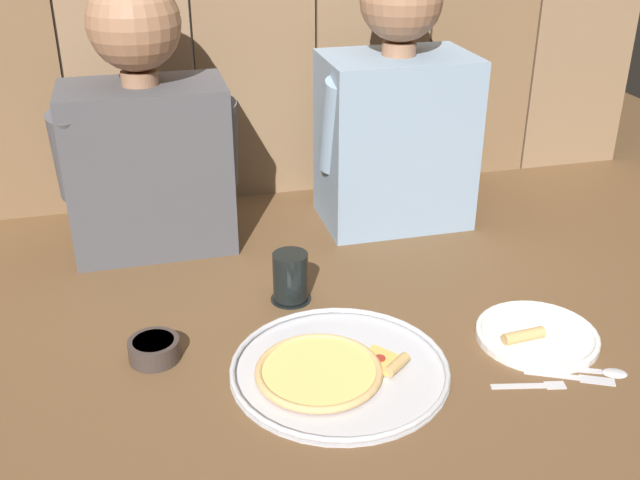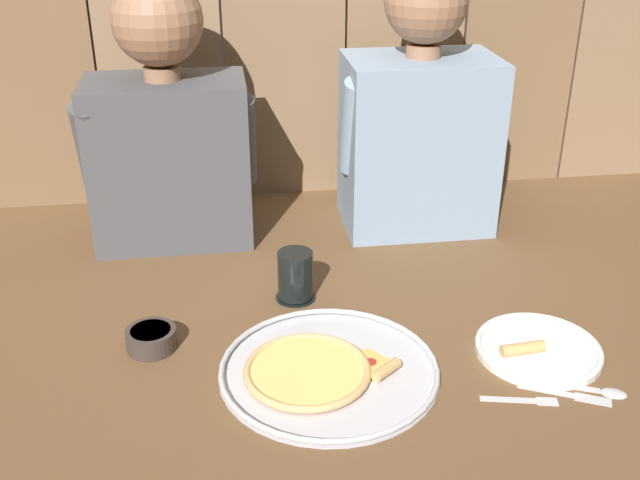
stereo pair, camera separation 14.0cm
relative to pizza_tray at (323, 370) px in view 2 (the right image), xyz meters
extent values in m
plane|color=brown|center=(0.02, 0.07, -0.01)|extent=(3.20, 3.20, 0.00)
cylinder|color=silver|center=(0.01, 0.00, -0.01)|extent=(0.39, 0.39, 0.01)
torus|color=silver|center=(0.01, 0.00, 0.00)|extent=(0.39, 0.39, 0.01)
cylinder|color=#B23823|center=(-0.03, 0.00, 0.00)|extent=(0.22, 0.22, 0.00)
cylinder|color=#F4D170|center=(-0.03, 0.00, 0.00)|extent=(0.21, 0.21, 0.01)
torus|color=tan|center=(-0.03, 0.00, 0.00)|extent=(0.23, 0.23, 0.01)
cube|color=#EABC56|center=(0.09, 0.00, 0.00)|extent=(0.09, 0.09, 0.01)
cylinder|color=tan|center=(0.11, -0.02, 0.01)|extent=(0.06, 0.05, 0.02)
cylinder|color=#A3281E|center=(0.09, 0.00, 0.01)|extent=(0.02, 0.02, 0.00)
cylinder|color=white|center=(0.40, 0.01, 0.00)|extent=(0.23, 0.23, 0.01)
torus|color=white|center=(0.40, 0.01, 0.00)|extent=(0.23, 0.23, 0.01)
cylinder|color=tan|center=(0.37, 0.00, 0.01)|extent=(0.08, 0.03, 0.02)
cylinder|color=black|center=(-0.02, 0.27, -0.01)|extent=(0.08, 0.08, 0.01)
cylinder|color=black|center=(-0.02, 0.27, 0.05)|extent=(0.07, 0.07, 0.10)
cylinder|color=#3D332D|center=(-0.31, 0.13, 0.01)|extent=(0.09, 0.09, 0.04)
cylinder|color=#B23823|center=(-0.31, 0.13, 0.02)|extent=(0.07, 0.07, 0.02)
cube|color=silver|center=(0.30, -0.12, -0.01)|extent=(0.10, 0.03, 0.01)
cube|color=silver|center=(0.36, -0.13, -0.01)|extent=(0.04, 0.03, 0.01)
cube|color=silver|center=(0.37, -0.10, -0.01)|extent=(0.09, 0.05, 0.01)
cube|color=silver|center=(0.44, -0.13, -0.01)|extent=(0.06, 0.05, 0.00)
cube|color=silver|center=(0.42, -0.10, -0.01)|extent=(0.09, 0.05, 0.01)
ellipsoid|color=silver|center=(0.48, -0.12, 0.00)|extent=(0.05, 0.04, 0.01)
cube|color=#4C4C51|center=(-0.27, 0.60, 0.18)|extent=(0.36, 0.21, 0.39)
cylinder|color=#9E7051|center=(-0.27, 0.60, 0.39)|extent=(0.08, 0.08, 0.03)
sphere|color=#9E7051|center=(-0.27, 0.60, 0.51)|extent=(0.20, 0.20, 0.20)
sphere|color=brown|center=(-0.27, 0.61, 0.52)|extent=(0.18, 0.18, 0.18)
cylinder|color=#4C4C51|center=(-0.43, 0.56, 0.24)|extent=(0.08, 0.14, 0.23)
cylinder|color=#4C4C51|center=(-0.11, 0.56, 0.24)|extent=(0.08, 0.13, 0.22)
cube|color=#849EB7|center=(0.32, 0.60, 0.20)|extent=(0.35, 0.24, 0.42)
cylinder|color=#9E7051|center=(0.32, 0.60, 0.42)|extent=(0.08, 0.08, 0.03)
sphere|color=#9E7051|center=(0.32, 0.60, 0.53)|extent=(0.19, 0.19, 0.19)
cylinder|color=#849EB7|center=(0.16, 0.56, 0.26)|extent=(0.08, 0.13, 0.24)
cylinder|color=#849EB7|center=(0.47, 0.56, 0.26)|extent=(0.08, 0.13, 0.24)
camera|label=1|loc=(-0.29, -1.04, 0.80)|focal=42.07mm
camera|label=2|loc=(-0.16, -1.07, 0.80)|focal=42.07mm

